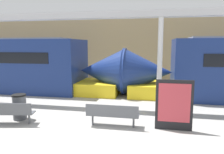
% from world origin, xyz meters
% --- Properties ---
extents(ground_plane, '(60.00, 60.00, 0.00)m').
position_xyz_m(ground_plane, '(0.00, 0.00, 0.00)').
color(ground_plane, '#9E9B96').
extents(station_wall, '(56.00, 0.20, 5.00)m').
position_xyz_m(station_wall, '(0.00, 11.43, 2.50)').
color(station_wall, tan).
rests_on(station_wall, ground_plane).
extents(bench_near, '(1.81, 0.45, 0.80)m').
position_xyz_m(bench_near, '(0.56, 1.23, 0.48)').
color(bench_near, '#4C4F54').
rests_on(bench_near, ground_plane).
extents(bench_far, '(1.79, 0.75, 0.80)m').
position_xyz_m(bench_far, '(-3.07, 0.75, 0.48)').
color(bench_far, '#4C4F54').
rests_on(bench_far, ground_plane).
extents(trash_bin, '(0.51, 0.51, 0.96)m').
position_xyz_m(trash_bin, '(-3.03, 1.35, 0.48)').
color(trash_bin, '#4C4F54').
rests_on(trash_bin, ground_plane).
extents(poster_board, '(1.19, 0.07, 1.68)m').
position_xyz_m(poster_board, '(2.59, 1.37, 0.85)').
color(poster_board, black).
rests_on(poster_board, ground_plane).
extents(support_column_near, '(0.21, 0.21, 3.92)m').
position_xyz_m(support_column_near, '(2.14, 3.62, 1.96)').
color(support_column_near, silver).
rests_on(support_column_near, ground_plane).
extents(canopy_beam, '(28.00, 0.60, 0.28)m').
position_xyz_m(canopy_beam, '(2.14, 3.62, 4.06)').
color(canopy_beam, '#B7B7BC').
rests_on(canopy_beam, support_column_near).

